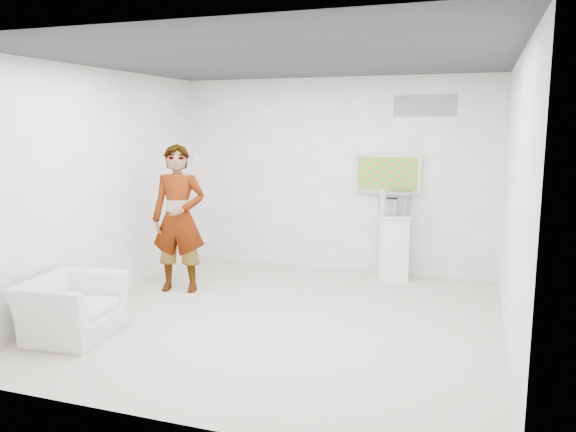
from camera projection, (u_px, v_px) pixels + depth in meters
The scene contains 10 objects.
room at pixel (280, 194), 6.44m from camera, with size 5.01×5.01×3.00m.
tv at pixel (388, 174), 8.45m from camera, with size 1.00×0.08×0.60m, color #BDBDC1.
logo_decal at pixel (425, 106), 8.17m from camera, with size 0.90×0.02×0.30m, color gray.
person at pixel (179, 219), 7.67m from camera, with size 0.74×0.48×2.02m, color silver.
armchair at pixel (70, 308), 6.08m from camera, with size 1.00×0.87×0.65m, color silver.
pedestal at pixel (394, 247), 8.32m from camera, with size 0.47×0.47×0.98m, color white.
floor_uplight at pixel (398, 267), 8.53m from camera, with size 0.17×0.17×0.27m, color white.
vitrine at pixel (395, 202), 8.21m from camera, with size 0.38×0.38×0.38m, color white.
console at pixel (395, 207), 8.22m from camera, with size 0.05×0.16×0.21m, color white.
wii_remote at pixel (198, 159), 7.66m from camera, with size 0.04×0.14×0.04m, color white.
Camera 1 is at (2.15, -6.03, 2.29)m, focal length 35.00 mm.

